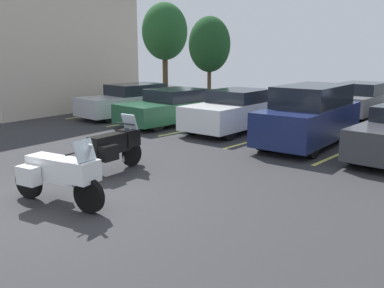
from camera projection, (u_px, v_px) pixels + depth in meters
The scene contains 12 objects.
ground at pixel (58, 206), 8.42m from camera, with size 44.00×44.00×0.10m, color #2D2D30.
motorcycle_touring at pixel (60, 173), 8.14m from camera, with size 2.28×1.01×1.38m.
motorcycle_second at pixel (112, 147), 10.47m from camera, with size 0.92×2.14×1.38m.
parking_stripes at pixel (232, 132), 15.76m from camera, with size 14.74×4.80×0.01m.
car_silver at pixel (132, 101), 19.29m from camera, with size 2.10×4.90×1.47m.
car_green at pixel (173, 107), 17.34m from camera, with size 2.13×4.64×1.42m.
car_white at pixel (235, 111), 15.83m from camera, with size 2.06×4.48×1.53m.
car_navy at pixel (310, 116), 13.44m from camera, with size 2.14×4.75×1.89m.
car_far_grey at pixel (359, 100), 19.43m from camera, with size 1.95×4.29×1.51m.
building_side at pixel (4, 48), 23.79m from camera, with size 13.88×10.19×6.17m.
tree_far_right at pixel (165, 32), 33.99m from camera, with size 3.64×3.64×6.68m.
tree_center_left at pixel (210, 44), 28.43m from camera, with size 2.79×2.79×5.18m.
Camera 1 is at (7.27, -4.18, 2.96)m, focal length 39.89 mm.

